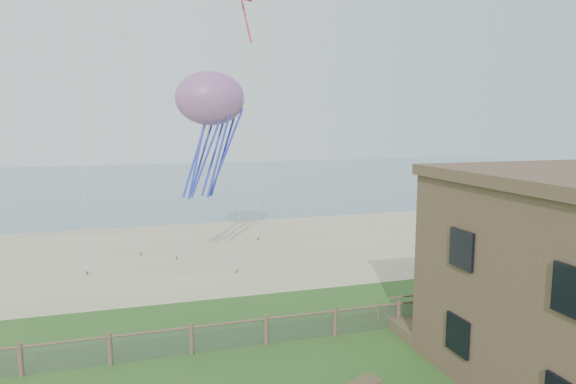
% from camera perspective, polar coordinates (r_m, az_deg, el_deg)
% --- Properties ---
extents(sand_beach, '(72.00, 20.00, 0.02)m').
position_cam_1_polar(sand_beach, '(36.68, -8.74, -6.46)').
color(sand_beach, tan).
rests_on(sand_beach, ground).
extents(ocean, '(160.00, 68.00, 0.02)m').
position_cam_1_polar(ocean, '(79.88, -13.26, 1.15)').
color(ocean, slate).
rests_on(ocean, ground).
extents(chainlink_fence, '(36.20, 0.20, 1.25)m').
position_cam_1_polar(chainlink_fence, '(21.56, -2.44, -15.25)').
color(chainlink_fence, brown).
rests_on(chainlink_fence, ground).
extents(motel_deck, '(15.00, 2.00, 0.50)m').
position_cam_1_polar(motel_deck, '(27.01, 26.63, -11.94)').
color(motel_deck, brown).
rests_on(motel_deck, ground).
extents(octopus_kite, '(4.49, 3.79, 7.85)m').
position_cam_1_polar(octopus_kite, '(30.86, -8.55, 6.49)').
color(octopus_kite, '#FF3528').
extents(kite_red, '(1.92, 2.11, 2.65)m').
position_cam_1_polar(kite_red, '(26.55, -4.54, 20.29)').
color(kite_red, '#C72342').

